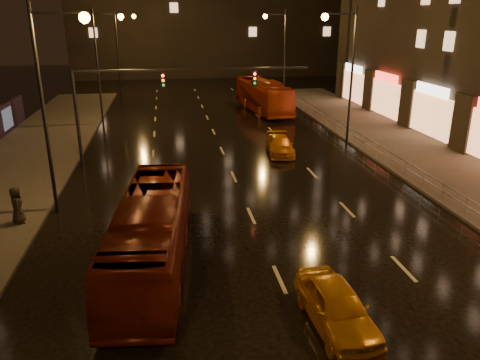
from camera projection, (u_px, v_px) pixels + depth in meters
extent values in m
plane|color=black|center=(225.00, 158.00, 32.52)|extent=(140.00, 140.00, 0.00)
cube|color=#38332D|center=(445.00, 170.00, 29.83)|extent=(7.00, 70.00, 0.15)
cylinder|color=black|center=(77.00, 119.00, 30.07)|extent=(0.22, 0.22, 6.20)
cube|color=black|center=(194.00, 69.00, 30.19)|extent=(15.20, 0.14, 0.14)
cube|color=black|center=(163.00, 80.00, 30.11)|extent=(0.32, 0.18, 0.95)
cube|color=black|center=(254.00, 78.00, 31.00)|extent=(0.32, 0.18, 0.95)
sphere|color=#FF1E19|center=(163.00, 76.00, 29.90)|extent=(0.18, 0.18, 0.18)
cylinder|color=#99999E|center=(284.00, 93.00, 56.16)|extent=(0.04, 0.04, 1.00)
cube|color=#99999E|center=(378.00, 144.00, 31.79)|extent=(0.05, 56.00, 0.05)
cube|color=#99999E|center=(377.00, 150.00, 31.93)|extent=(0.05, 56.00, 0.05)
imported|color=#5A160C|center=(152.00, 233.00, 18.07)|extent=(3.45, 10.63, 2.91)
imported|color=#AF3511|center=(263.00, 96.00, 48.02)|extent=(3.94, 11.69, 3.19)
imported|color=orange|center=(337.00, 307.00, 14.74)|extent=(1.92, 4.25, 1.42)
imported|color=#C36C12|center=(280.00, 145.00, 33.40)|extent=(2.21, 4.48, 1.25)
imported|color=black|center=(17.00, 205.00, 21.75)|extent=(0.83, 1.01, 1.79)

